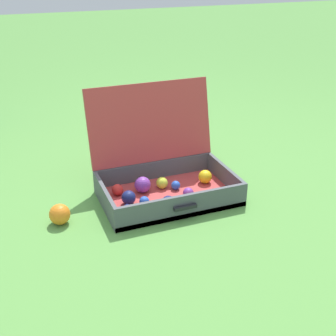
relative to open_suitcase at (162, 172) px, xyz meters
name	(u,v)px	position (x,y,z in m)	size (l,w,h in m)	color
ground_plane	(175,204)	(0.02, -0.13, -0.12)	(16.00, 16.00, 0.00)	#569342
open_suitcase	(162,172)	(0.00, 0.00, 0.00)	(0.65, 0.53, 0.52)	#B23838
stray_ball_on_grass	(60,214)	(-0.53, -0.10, -0.07)	(0.09, 0.09, 0.09)	orange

